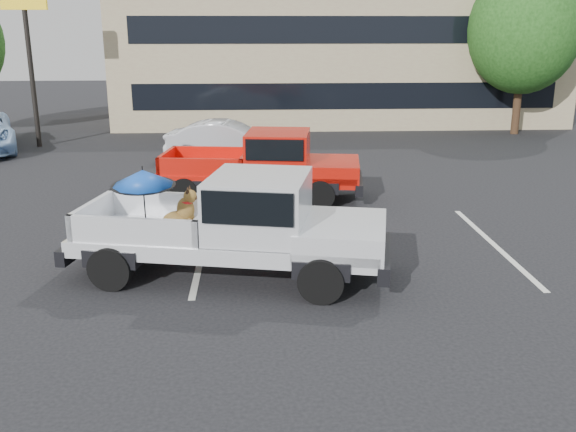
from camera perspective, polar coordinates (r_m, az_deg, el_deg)
The scene contains 10 objects.
ground at distance 11.34m, azimuth 7.02°, elevation -6.11°, with size 90.00×90.00×0.00m, color black.
stripe_left at distance 13.09m, azimuth -7.58°, elevation -2.99°, with size 0.12×5.00×0.01m, color silver.
stripe_right at distance 13.94m, azimuth 17.85°, elevation -2.43°, with size 0.12×5.00×0.01m, color silver.
motel_building at distance 31.55m, azimuth 4.26°, elevation 14.41°, with size 20.40×8.40×6.30m.
motel_sign at distance 25.61m, azimuth -22.32°, elevation 16.04°, with size 1.60×0.22×6.00m.
tree_right at distance 28.48m, azimuth 20.28°, elevation 15.27°, with size 4.46×4.46×6.78m.
tree_back at distance 35.20m, azimuth 10.41°, elevation 16.37°, with size 4.68×4.68×7.11m.
silver_pickup at distance 11.30m, azimuth -3.79°, elevation -0.43°, with size 5.97×3.08×2.06m.
red_pickup at distance 16.58m, azimuth -1.44°, elevation 4.78°, with size 5.56×2.55×1.77m.
silver_sedan at distance 21.56m, azimuth -5.37°, elevation 6.63°, with size 1.41×4.05×1.33m, color silver.
Camera 1 is at (-1.92, -10.30, 4.34)m, focal length 40.00 mm.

